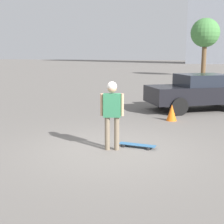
% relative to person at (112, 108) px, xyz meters
% --- Properties ---
extents(ground_plane, '(220.00, 220.00, 0.00)m').
position_rel_person_xyz_m(ground_plane, '(0.00, 0.00, -1.06)').
color(ground_plane, slate).
extents(person, '(0.30, 0.56, 1.72)m').
position_rel_person_xyz_m(person, '(0.00, 0.00, 0.00)').
color(person, '#7A6B56').
rests_on(person, ground_plane).
extents(skateboard, '(0.33, 0.98, 0.08)m').
position_rel_person_xyz_m(skateboard, '(0.36, -0.57, -1.00)').
color(skateboard, '#336693').
rests_on(skateboard, ground_plane).
extents(car_parked_near, '(3.84, 4.74, 1.53)m').
position_rel_person_xyz_m(car_parked_near, '(6.52, -1.92, -0.26)').
color(car_parked_near, black).
rests_on(car_parked_near, ground_plane).
extents(tree_distant, '(3.02, 3.02, 6.07)m').
position_rel_person_xyz_m(tree_distant, '(27.97, -1.65, 3.41)').
color(tree_distant, brown).
rests_on(tree_distant, ground_plane).
extents(traffic_cone, '(0.37, 0.37, 0.59)m').
position_rel_person_xyz_m(traffic_cone, '(3.95, -1.03, -0.77)').
color(traffic_cone, orange).
rests_on(traffic_cone, ground_plane).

